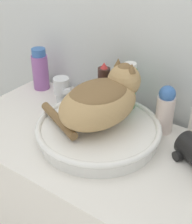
% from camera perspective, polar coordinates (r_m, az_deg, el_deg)
% --- Properties ---
extents(wall_back, '(8.00, 0.05, 2.40)m').
position_cam_1_polar(wall_back, '(1.13, 8.08, 19.19)').
color(wall_back, silver).
rests_on(wall_back, ground_plane).
extents(vanity_counter, '(0.95, 0.50, 0.81)m').
position_cam_1_polar(vanity_counter, '(1.33, -1.22, -19.29)').
color(vanity_counter, white).
rests_on(vanity_counter, ground_plane).
extents(sink_basin, '(0.41, 0.41, 0.06)m').
position_cam_1_polar(sink_basin, '(1.03, 0.44, -3.33)').
color(sink_basin, white).
rests_on(sink_basin, vanity_counter).
extents(cat, '(0.33, 0.32, 0.19)m').
position_cam_1_polar(cat, '(0.98, 1.05, 2.41)').
color(cat, tan).
rests_on(cat, sink_basin).
extents(faucet, '(0.12, 0.08, 0.12)m').
position_cam_1_polar(faucet, '(1.19, -6.15, 3.93)').
color(faucet, silver).
rests_on(faucet, vanity_counter).
extents(mouthwash_bottle, '(0.07, 0.07, 0.18)m').
position_cam_1_polar(mouthwash_bottle, '(1.35, -10.15, 7.62)').
color(mouthwash_bottle, '#93569E').
rests_on(mouthwash_bottle, vanity_counter).
extents(shampoo_bottle_tall, '(0.05, 0.05, 0.22)m').
position_cam_1_polar(shampoo_bottle_tall, '(1.10, 6.01, 3.52)').
color(shampoo_bottle_tall, '#338C4C').
rests_on(shampoo_bottle_tall, vanity_counter).
extents(hairspray_can_black, '(0.05, 0.05, 0.19)m').
position_cam_1_polar(hairspray_can_black, '(1.16, 1.42, 4.29)').
color(hairspray_can_black, '#331E19').
rests_on(hairspray_can_black, vanity_counter).
extents(lotion_bottle_white, '(0.06, 0.06, 0.17)m').
position_cam_1_polar(lotion_bottle_white, '(1.06, 12.55, 0.45)').
color(lotion_bottle_white, silver).
rests_on(lotion_bottle_white, vanity_counter).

